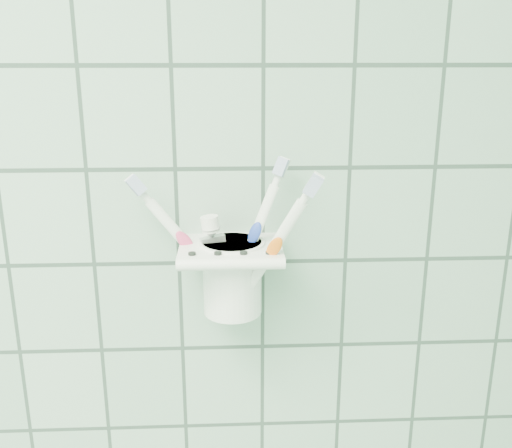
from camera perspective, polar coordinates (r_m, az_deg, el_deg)
holder_bracket at (r=0.73m, az=-2.54°, el=-2.75°), size 0.13×0.11×0.04m
cup at (r=0.75m, az=-2.39°, el=-5.03°), size 0.08×0.08×0.10m
toothbrush_pink at (r=0.74m, az=-2.12°, el=0.06°), size 0.12×0.03×0.21m
toothbrush_blue at (r=0.71m, az=-3.12°, el=-0.79°), size 0.08×0.04×0.21m
toothbrush_orange at (r=0.71m, az=-2.21°, el=-0.61°), size 0.10×0.06×0.21m
toothpaste_tube at (r=0.74m, az=-3.45°, el=-3.02°), size 0.04×0.03×0.13m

